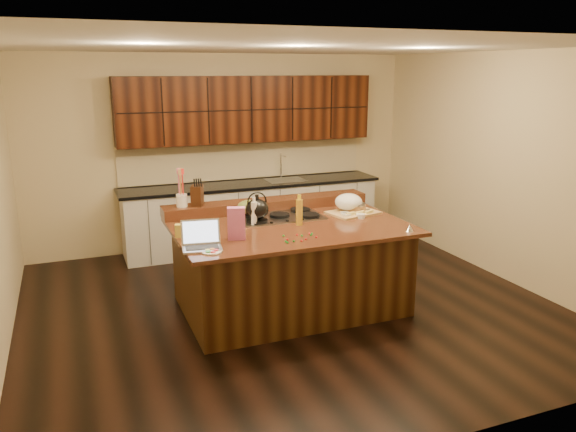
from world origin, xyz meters
name	(u,v)px	position (x,y,z in m)	size (l,w,h in m)	color
room	(290,184)	(0.00, 0.00, 1.35)	(5.52, 5.02, 2.72)	black
island	(290,266)	(0.00, 0.00, 0.46)	(2.40, 1.60, 0.92)	black
back_ledge	(267,204)	(0.00, 0.70, 0.98)	(2.40, 0.30, 0.12)	black
cooktop	(280,216)	(0.00, 0.30, 0.94)	(0.92, 0.52, 0.05)	gray
back_counter	(251,179)	(0.30, 2.23, 0.98)	(3.70, 0.66, 2.40)	silver
kettle	(257,209)	(-0.30, 0.17, 1.07)	(0.24, 0.24, 0.22)	black
green_bowl	(249,207)	(-0.30, 0.43, 1.04)	(0.27, 0.27, 0.15)	olive
laptop	(201,241)	(-1.03, -0.42, 0.99)	(0.39, 0.33, 0.24)	#B7B7BC
oil_bottle	(299,212)	(0.09, -0.05, 1.06)	(0.07, 0.07, 0.27)	gold
vinegar_bottle	(254,214)	(-0.36, 0.10, 1.04)	(0.06, 0.06, 0.25)	silver
wooden_tray	(350,204)	(0.81, 0.22, 1.02)	(0.60, 0.49, 0.22)	tan
ramekin_a	(347,215)	(0.69, 0.04, 0.94)	(0.10, 0.10, 0.04)	white
ramekin_b	(345,214)	(0.69, 0.10, 0.94)	(0.10, 0.10, 0.04)	white
ramekin_c	(361,216)	(0.82, -0.03, 0.94)	(0.10, 0.10, 0.04)	white
strainer_bowl	(355,209)	(0.87, 0.20, 0.97)	(0.24, 0.24, 0.09)	#996B3F
kitchen_timer	(409,228)	(1.02, -0.67, 0.96)	(0.08, 0.08, 0.07)	silver
pink_bag	(236,223)	(-0.66, -0.30, 1.08)	(0.17, 0.09, 0.31)	#CB5F9A
candy_plate	(212,252)	(-0.98, -0.60, 0.93)	(0.18, 0.18, 0.01)	white
package_box	(180,231)	(-1.15, -0.03, 0.98)	(0.09, 0.06, 0.13)	gold
utensil_crock	(182,200)	(-0.98, 0.70, 1.11)	(0.12, 0.12, 0.14)	white
knife_block	(197,196)	(-0.81, 0.70, 1.15)	(0.11, 0.18, 0.22)	black
gumdrop_0	(287,239)	(-0.23, -0.51, 0.93)	(0.02, 0.02, 0.02)	red
gumdrop_1	(311,235)	(0.04, -0.46, 0.93)	(0.02, 0.02, 0.02)	#198C26
gumdrop_2	(310,233)	(0.05, -0.40, 0.93)	(0.02, 0.02, 0.02)	red
gumdrop_3	(294,241)	(-0.19, -0.58, 0.93)	(0.02, 0.02, 0.02)	#198C26
gumdrop_4	(297,235)	(-0.08, -0.40, 0.93)	(0.02, 0.02, 0.02)	red
gumdrop_5	(312,234)	(0.06, -0.42, 0.93)	(0.02, 0.02, 0.02)	#198C26
gumdrop_6	(306,239)	(-0.06, -0.56, 0.93)	(0.02, 0.02, 0.02)	red
gumdrop_7	(284,236)	(-0.22, -0.38, 0.93)	(0.02, 0.02, 0.02)	#198C26
gumdrop_8	(302,241)	(-0.12, -0.60, 0.93)	(0.02, 0.02, 0.02)	red
gumdrop_9	(288,243)	(-0.26, -0.60, 0.93)	(0.02, 0.02, 0.02)	#198C26
gumdrop_10	(309,234)	(0.04, -0.43, 0.93)	(0.02, 0.02, 0.02)	red
gumdrop_11	(286,241)	(-0.26, -0.56, 0.93)	(0.02, 0.02, 0.02)	#198C26
gumdrop_12	(316,237)	(0.06, -0.54, 0.93)	(0.02, 0.02, 0.02)	red
gumdrop_13	(302,236)	(-0.05, -0.44, 0.93)	(0.02, 0.02, 0.02)	#198C26
gumdrop_14	(306,239)	(-0.06, -0.56, 0.93)	(0.02, 0.02, 0.02)	red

